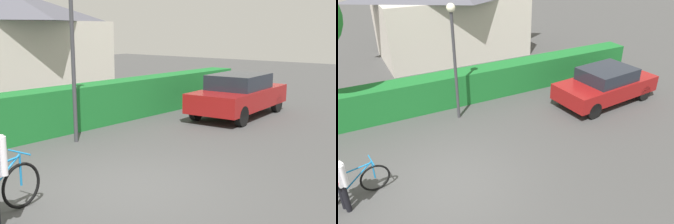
{
  "view_description": "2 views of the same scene",
  "coord_description": "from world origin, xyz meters",
  "views": [
    {
      "loc": [
        -5.38,
        -5.33,
        2.8
      ],
      "look_at": [
        2.67,
        1.3,
        0.82
      ],
      "focal_mm": 47.31,
      "sensor_mm": 36.0,
      "label": 1
    },
    {
      "loc": [
        -1.92,
        -6.61,
        5.66
      ],
      "look_at": [
        2.18,
        1.08,
        1.05
      ],
      "focal_mm": 35.29,
      "sensor_mm": 36.0,
      "label": 2
    }
  ],
  "objects": [
    {
      "name": "parked_car_near",
      "position": [
        6.92,
        1.86,
        0.71
      ],
      "size": [
        4.16,
        2.05,
        1.37
      ],
      "color": "maroon",
      "rests_on": "ground"
    },
    {
      "name": "street_lamp",
      "position": [
        1.45,
        3.28,
        2.57
      ],
      "size": [
        0.28,
        0.28,
        3.93
      ],
      "color": "#38383D",
      "rests_on": "ground"
    },
    {
      "name": "ground_plane",
      "position": [
        0.0,
        0.0,
        0.0
      ],
      "size": [
        60.0,
        60.0,
        0.0
      ],
      "primitive_type": "plane",
      "color": "#424242"
    },
    {
      "name": "bicycle",
      "position": [
        -2.28,
        0.59,
        0.4
      ],
      "size": [
        1.82,
        0.5,
        0.92
      ],
      "color": "black",
      "rests_on": "ground"
    },
    {
      "name": "house_distant",
      "position": [
        3.81,
        10.26,
        2.2
      ],
      "size": [
        7.63,
        4.46,
        4.32
      ],
      "color": "beige",
      "rests_on": "ground"
    },
    {
      "name": "hedge_row",
      "position": [
        0.0,
        4.46,
        0.61
      ],
      "size": [
        19.91,
        0.9,
        1.21
      ],
      "primitive_type": "cube",
      "color": "#196729",
      "rests_on": "ground"
    }
  ]
}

